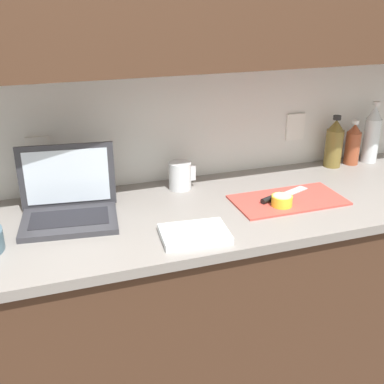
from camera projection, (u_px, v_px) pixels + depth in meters
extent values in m
cube|color=white|center=(130.00, 94.00, 1.89)|extent=(5.20, 0.06, 2.60)
cube|color=white|center=(39.00, 152.00, 1.83)|extent=(0.09, 0.01, 0.12)
cube|color=white|center=(295.00, 127.00, 2.16)|extent=(0.09, 0.01, 0.12)
cube|color=#472D1E|center=(160.00, 324.00, 1.92)|extent=(2.50, 0.61, 0.89)
cube|color=gray|center=(156.00, 220.00, 1.74)|extent=(2.57, 0.65, 0.03)
cube|color=#333338|center=(70.00, 221.00, 1.67)|extent=(0.35, 0.28, 0.02)
cube|color=black|center=(69.00, 218.00, 1.67)|extent=(0.28, 0.17, 0.00)
cube|color=#333338|center=(67.00, 176.00, 1.72)|extent=(0.34, 0.05, 0.24)
cube|color=silver|center=(67.00, 177.00, 1.72)|extent=(0.29, 0.04, 0.20)
cube|color=#D1473D|center=(288.00, 200.00, 1.85)|extent=(0.43, 0.22, 0.01)
cube|color=silver|center=(293.00, 192.00, 1.91)|extent=(0.15, 0.09, 0.00)
cylinder|color=black|center=(272.00, 198.00, 1.83)|extent=(0.11, 0.06, 0.02)
cylinder|color=yellow|center=(282.00, 201.00, 1.78)|extent=(0.08, 0.08, 0.04)
cylinder|color=#F4EAA3|center=(282.00, 196.00, 1.77)|extent=(0.07, 0.07, 0.00)
cylinder|color=olive|center=(333.00, 148.00, 2.18)|extent=(0.08, 0.08, 0.17)
cone|color=olive|center=(336.00, 125.00, 2.13)|extent=(0.07, 0.07, 0.05)
cylinder|color=black|center=(337.00, 118.00, 2.12)|extent=(0.03, 0.03, 0.02)
cylinder|color=#A34C2D|center=(352.00, 148.00, 2.21)|extent=(0.07, 0.07, 0.15)
cone|color=#A34C2D|center=(355.00, 128.00, 2.17)|extent=(0.06, 0.06, 0.04)
cylinder|color=white|center=(356.00, 122.00, 2.16)|extent=(0.03, 0.03, 0.02)
cylinder|color=silver|center=(371.00, 140.00, 2.23)|extent=(0.07, 0.07, 0.20)
cone|color=silver|center=(375.00, 112.00, 2.18)|extent=(0.07, 0.07, 0.06)
cylinder|color=white|center=(377.00, 104.00, 2.16)|extent=(0.03, 0.03, 0.02)
cylinder|color=silver|center=(180.00, 176.00, 1.94)|extent=(0.09, 0.09, 0.11)
cube|color=silver|center=(193.00, 173.00, 1.96)|extent=(0.02, 0.01, 0.06)
cube|color=white|center=(195.00, 234.00, 1.57)|extent=(0.23, 0.18, 0.02)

